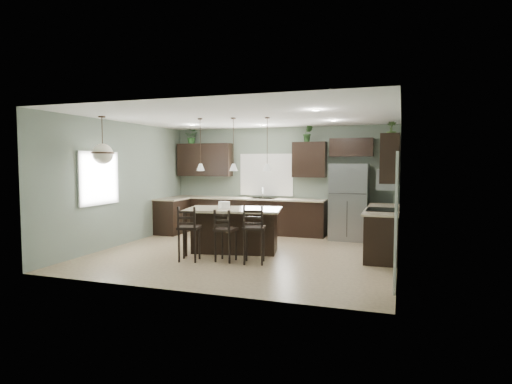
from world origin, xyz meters
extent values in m
plane|color=#9E8466|center=(0.00, 0.00, 0.00)|extent=(6.00, 6.00, 0.00)
cube|color=white|center=(2.98, -1.55, 1.02)|extent=(0.04, 0.82, 2.04)
cube|color=white|center=(-0.40, 2.73, 1.55)|extent=(1.35, 0.02, 1.00)
cube|color=white|center=(-2.98, -0.80, 1.55)|extent=(0.02, 1.10, 1.00)
cube|color=black|center=(-2.70, 1.70, 0.45)|extent=(0.60, 0.90, 0.90)
cube|color=#C1B092|center=(-2.68, 1.70, 0.92)|extent=(0.66, 0.96, 0.04)
cube|color=black|center=(-0.85, 2.45, 0.45)|extent=(4.20, 0.60, 0.90)
cube|color=#C1B092|center=(-0.85, 2.43, 0.92)|extent=(4.20, 0.66, 0.04)
cube|color=gray|center=(-0.40, 2.43, 0.94)|extent=(0.70, 0.45, 0.01)
cylinder|color=silver|center=(-0.40, 2.40, 1.08)|extent=(0.02, 0.02, 0.28)
cube|color=black|center=(-2.15, 2.58, 1.95)|extent=(1.55, 0.34, 0.90)
cube|color=black|center=(0.80, 2.58, 1.95)|extent=(0.85, 0.34, 0.90)
cube|color=black|center=(1.85, 2.58, 2.25)|extent=(1.05, 0.34, 0.45)
cube|color=black|center=(2.70, 0.87, 0.45)|extent=(0.60, 2.35, 0.90)
cube|color=#C1B092|center=(2.68, 0.87, 0.92)|extent=(0.66, 2.35, 0.04)
cube|color=black|center=(2.68, 0.60, 0.94)|extent=(0.58, 0.75, 0.02)
cube|color=gray|center=(2.40, 0.60, 0.45)|extent=(0.01, 0.72, 0.60)
cube|color=black|center=(2.83, 0.87, 1.95)|extent=(0.34, 2.35, 0.90)
cube|color=gray|center=(2.78, 0.60, 1.55)|extent=(0.40, 0.75, 0.40)
cube|color=gray|center=(1.84, 2.30, 0.93)|extent=(0.90, 0.74, 1.85)
cube|color=black|center=(-0.26, 0.00, 0.46)|extent=(2.12, 1.45, 0.92)
cylinder|color=white|center=(-0.45, -0.03, 0.99)|extent=(0.24, 0.24, 0.14)
cube|color=black|center=(-0.77, -0.99, 0.53)|extent=(0.46, 0.46, 1.06)
cube|color=black|center=(-0.10, -0.80, 0.50)|extent=(0.39, 0.39, 1.00)
cube|color=black|center=(0.47, -0.78, 0.55)|extent=(0.49, 0.49, 1.10)
imported|color=#295726|center=(-2.52, 2.55, 2.59)|extent=(0.38, 0.34, 0.39)
imported|color=#274B21|center=(0.76, 2.55, 2.62)|extent=(0.28, 0.25, 0.44)
imported|color=#2F471F|center=(2.80, 1.62, 2.59)|extent=(0.25, 0.25, 0.38)
plane|color=slate|center=(0.00, 2.75, 1.40)|extent=(6.00, 0.00, 6.00)
plane|color=slate|center=(0.00, -2.75, 1.40)|extent=(6.00, 0.00, 6.00)
plane|color=slate|center=(-3.00, 0.00, 1.40)|extent=(0.00, 5.50, 5.50)
plane|color=slate|center=(3.00, 0.00, 1.40)|extent=(0.00, 5.50, 5.50)
plane|color=white|center=(0.00, 0.00, 2.80)|extent=(6.00, 6.00, 0.00)
camera|label=1|loc=(3.04, -8.21, 1.89)|focal=30.00mm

